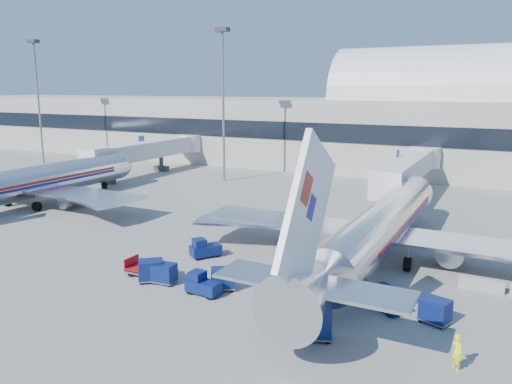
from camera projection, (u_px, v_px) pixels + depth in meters
The scene contains 19 objects.
ground at pixel (244, 259), 41.65m from camera, with size 260.00×260.00×0.00m, color gray.
terminal at pixel (323, 123), 94.86m from camera, with size 170.00×28.15×21.00m.
airliner_main at pixel (379, 227), 40.45m from camera, with size 32.00×37.26×12.07m.
airliner_mid at pixel (27, 183), 59.40m from camera, with size 32.00×37.26×12.07m.
jetbridge_near at pixel (411, 168), 64.17m from camera, with size 4.40×27.50×6.25m.
jetbridge_mid at pixel (152, 150), 83.13m from camera, with size 4.40×27.50×6.25m.
mast_far_west at pixel (37, 84), 91.75m from camera, with size 2.00×1.20×22.60m.
mast_west at pixel (223, 83), 73.70m from camera, with size 2.00×1.20×22.60m.
barrier_near at pixel (481, 284), 35.17m from camera, with size 3.00×0.55×0.90m, color #9E9E96.
tug_lead at pixel (202, 284), 34.48m from camera, with size 2.51×1.39×1.59m.
tug_right at pixel (386, 299), 32.03m from camera, with size 2.61×2.36×1.55m.
tug_left at pixel (204, 249), 42.02m from camera, with size 2.50×2.82×1.66m.
cart_train_a at pixel (223, 278), 35.28m from camera, with size 2.17×2.03×1.53m.
cart_train_b at pixel (164, 273), 36.37m from camera, with size 1.80×1.45×1.48m.
cart_train_c at pixel (151, 270), 36.74m from camera, with size 2.30×2.24×1.61m.
cart_solo_near at pixel (314, 322), 28.35m from camera, with size 2.49×2.21×1.81m.
cart_solo_far at pixel (435, 310), 30.20m from camera, with size 2.05×1.79×1.52m.
cart_open_red at pixel (144, 270), 37.90m from camera, with size 2.45×1.74×0.65m.
ramp_worker at pixel (457, 352), 25.17m from camera, with size 0.71×0.46×1.94m, color #D9EC18.
Camera 1 is at (19.12, -34.71, 14.03)m, focal length 35.00 mm.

